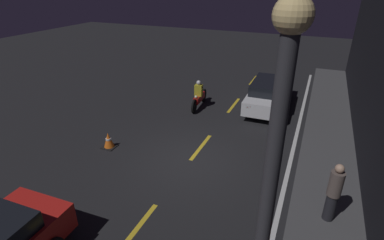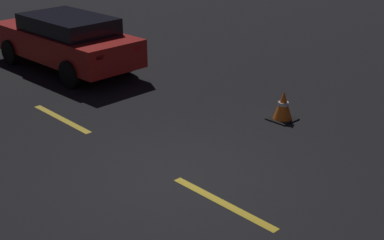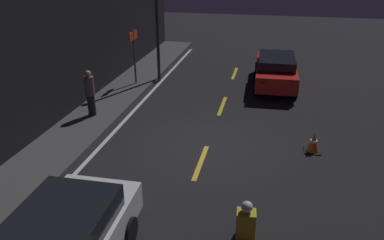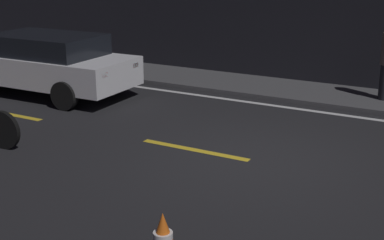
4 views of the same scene
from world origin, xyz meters
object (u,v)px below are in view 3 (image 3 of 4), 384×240
at_px(pedestrian, 90,93).
at_px(shop_sign, 134,46).
at_px(traffic_cone_near, 314,143).
at_px(street_lamp, 157,11).
at_px(taxi_red, 276,69).

distance_m(pedestrian, shop_sign, 3.94).
distance_m(traffic_cone_near, street_lamp, 9.14).
distance_m(taxi_red, shop_sign, 6.40).
height_order(traffic_cone_near, shop_sign, shop_sign).
bearing_deg(traffic_cone_near, shop_sign, 57.30).
height_order(shop_sign, street_lamp, street_lamp).
distance_m(shop_sign, street_lamp, 1.86).
height_order(traffic_cone_near, pedestrian, pedestrian).
bearing_deg(pedestrian, shop_sign, -4.19).
bearing_deg(shop_sign, traffic_cone_near, -122.70).
xyz_separation_m(pedestrian, street_lamp, (4.70, -1.12, 2.25)).
distance_m(taxi_red, traffic_cone_near, 6.23).
bearing_deg(street_lamp, taxi_red, -85.12).
bearing_deg(traffic_cone_near, pedestrian, 83.15).
bearing_deg(taxi_red, pedestrian, 126.65).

